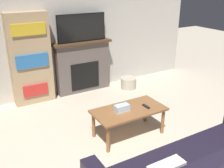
# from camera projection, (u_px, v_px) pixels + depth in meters

# --- Properties ---
(wall_back) EXTENTS (6.15, 0.06, 2.70)m
(wall_back) POSITION_uv_depth(u_px,v_px,m) (64.00, 29.00, 5.23)
(wall_back) COLOR beige
(wall_back) RESTS_ON ground_plane
(fireplace) EXTENTS (1.25, 0.28, 1.08)m
(fireplace) POSITION_uv_depth(u_px,v_px,m) (83.00, 66.00, 5.56)
(fireplace) COLOR #605651
(fireplace) RESTS_ON ground_plane
(tv) EXTENTS (1.03, 0.03, 0.56)m
(tv) POSITION_uv_depth(u_px,v_px,m) (82.00, 28.00, 5.24)
(tv) COLOR black
(tv) RESTS_ON fireplace
(coffee_table) EXTENTS (1.10, 0.57, 0.45)m
(coffee_table) POSITION_uv_depth(u_px,v_px,m) (129.00, 113.00, 3.96)
(coffee_table) COLOR brown
(coffee_table) RESTS_ON ground_plane
(tissue_box) EXTENTS (0.22, 0.12, 0.10)m
(tissue_box) POSITION_uv_depth(u_px,v_px,m) (122.00, 108.00, 3.87)
(tissue_box) COLOR silver
(tissue_box) RESTS_ON coffee_table
(remote_control) EXTENTS (0.04, 0.15, 0.02)m
(remote_control) POSITION_uv_depth(u_px,v_px,m) (146.00, 106.00, 4.01)
(remote_control) COLOR black
(remote_control) RESTS_ON coffee_table
(bookshelf) EXTENTS (0.76, 0.29, 1.74)m
(bookshelf) POSITION_uv_depth(u_px,v_px,m) (30.00, 59.00, 4.92)
(bookshelf) COLOR tan
(bookshelf) RESTS_ON ground_plane
(storage_basket) EXTENTS (0.35, 0.35, 0.23)m
(storage_basket) POSITION_uv_depth(u_px,v_px,m) (129.00, 83.00, 5.84)
(storage_basket) COLOR #BCB29E
(storage_basket) RESTS_ON ground_plane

